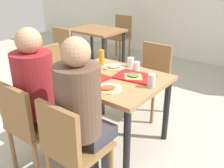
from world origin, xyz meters
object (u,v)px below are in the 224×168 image
chair_far_side (152,74)px  background_table (97,36)px  paper_plate_near_edge (109,89)px  plastic_cup_a (131,62)px  pizza_slice_c (114,66)px  background_chair_far (120,34)px  tray_red_far (134,77)px  plastic_cup_b (89,85)px  chair_near_right (71,146)px  chair_left_end (54,77)px  person_in_brown_jacket (83,108)px  person_in_red (39,90)px  foil_bundle (79,64)px  main_table (112,87)px  plastic_cup_d (136,67)px  paper_plate_center (114,67)px  pizza_slice_a (88,76)px  pizza_slice_b (133,76)px  condiment_bottle (102,57)px  background_chair_near (67,49)px  chair_near_left (29,123)px  plastic_cup_c (86,63)px  soda_can (152,81)px  tray_red_near (88,77)px

chair_far_side → background_table: size_ratio=0.96×
paper_plate_near_edge → background_table: (-1.77, 1.89, -0.13)m
plastic_cup_a → pizza_slice_c: bearing=-131.0°
paper_plate_near_edge → background_chair_far: bearing=124.0°
tray_red_far → plastic_cup_b: bearing=-107.0°
chair_near_right → chair_left_end: (-1.12, 0.80, 0.00)m
person_in_brown_jacket → chair_near_right: bearing=-90.0°
person_in_red → foil_bundle: person_in_red is taller
main_table → plastic_cup_d: bearing=70.2°
paper_plate_center → pizza_slice_a: pizza_slice_a is taller
plastic_cup_b → tray_red_far: bearing=73.0°
pizza_slice_b → pizza_slice_a: bearing=-141.4°
pizza_slice_b → foil_bundle: (-0.59, -0.13, 0.03)m
condiment_bottle → foil_bundle: condiment_bottle is taller
background_table → background_chair_near: background_chair_near is taller
chair_near_left → chair_near_right: (0.49, 0.00, 0.00)m
pizza_slice_a → paper_plate_center: bearing=88.0°
plastic_cup_c → background_chair_far: 2.65m
background_chair_far → plastic_cup_d: bearing=-50.9°
chair_far_side → plastic_cup_c: bearing=-117.9°
pizza_slice_c → foil_bundle: bearing=-138.6°
paper_plate_near_edge → pizza_slice_a: 0.32m
soda_can → foil_bundle: (-0.83, -0.04, -0.01)m
background_chair_far → main_table: bearing=-55.9°
chair_far_side → plastic_cup_d: chair_far_side is taller
background_table → plastic_cup_c: bearing=-52.4°
background_chair_far → tray_red_near: bearing=-60.3°
chair_near_right → background_table: chair_near_right is taller
pizza_slice_b → background_chair_far: (-1.80, 2.29, -0.24)m
plastic_cup_c → plastic_cup_d: 0.53m
pizza_slice_a → plastic_cup_c: 0.32m
chair_far_side → tray_red_near: size_ratio=2.41×
paper_plate_center → plastic_cup_c: size_ratio=2.20×
plastic_cup_c → soda_can: (0.81, -0.04, 0.01)m
paper_plate_center → background_chair_far: size_ratio=0.25×
background_chair_near → pizza_slice_a: bearing=-36.7°
person_in_red → pizza_slice_b: person_in_red is taller
main_table → pizza_slice_a: (-0.16, -0.16, 0.13)m
pizza_slice_a → person_in_red: bearing=-99.6°
tray_red_far → foil_bundle: size_ratio=3.60×
pizza_slice_c → condiment_bottle: bearing=176.5°
chair_left_end → pizza_slice_a: 0.77m
pizza_slice_c → soda_can: (0.56, -0.20, 0.04)m
plastic_cup_b → condiment_bottle: condiment_bottle is taller
main_table → plastic_cup_b: size_ratio=9.81×
chair_far_side → plastic_cup_d: bearing=-79.5°
main_table → chair_far_side: size_ratio=1.13×
tray_red_near → paper_plate_center: tray_red_near is taller
tray_red_far → condiment_bottle: bearing=167.9°
pizza_slice_c → plastic_cup_a: plastic_cup_a is taller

